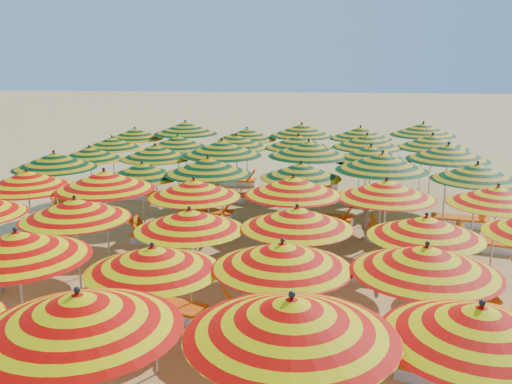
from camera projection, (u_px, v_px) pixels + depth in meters
The scene contains 66 objects.
ground at pixel (254, 257), 14.68m from camera, with size 120.00×120.00×0.00m, color #DAAF61.
umbrella_2 at pixel (79, 312), 6.54m from camera, with size 2.77×2.77×2.55m.
umbrella_3 at pixel (291, 317), 6.32m from camera, with size 2.54×2.54×2.60m.
umbrella_4 at pixel (480, 324), 6.47m from camera, with size 3.03×3.03×2.44m.
umbrella_7 at pixel (17, 245), 9.02m from camera, with size 2.74×2.74×2.47m.
umbrella_8 at pixel (153, 259), 8.89m from camera, with size 2.40×2.40×2.28m.
umbrella_9 at pixel (282, 255), 8.84m from camera, with size 2.71×2.71×2.35m.
umbrella_10 at pixel (426, 259), 8.55m from camera, with size 2.96×2.96×2.41m.
umbrella_13 at pixel (75, 209), 11.43m from camera, with size 2.29×2.29×2.36m.
umbrella_14 at pixel (189, 220), 10.98m from camera, with size 2.55×2.55×2.27m.
umbrella_15 at pixel (297, 218), 10.93m from camera, with size 2.22×2.22×2.33m.
umbrella_16 at pixel (426, 227), 10.51m from camera, with size 2.64×2.64×2.28m.
umbrella_18 at pixel (27, 180), 13.66m from camera, with size 2.83×2.83×2.44m.
umbrella_19 at pixel (104, 180), 13.37m from camera, with size 3.14×3.14×2.51m.
umbrella_20 at pixel (194, 188), 13.26m from camera, with size 2.76×2.76×2.33m.
umbrella_21 at pixel (293, 186), 13.11m from camera, with size 2.46×2.46×2.43m.
umbrella_22 at pixel (386, 189), 12.91m from camera, with size 2.92×2.92×2.40m.
umbrella_23 at pixel (498, 195), 12.60m from camera, with size 2.70×2.70×2.33m.
umbrella_24 at pixel (54, 160), 15.92m from camera, with size 2.56×2.56×2.48m.
umbrella_25 at pixel (142, 170), 15.51m from camera, with size 2.62×2.62×2.27m.
umbrella_26 at pixel (208, 166), 15.17m from camera, with size 2.84×2.84×2.48m.
umbrella_27 at pixel (301, 170), 15.27m from camera, with size 2.59×2.59×2.32m.
umbrella_28 at pixel (382, 162), 14.93m from camera, with size 2.69×2.69×2.65m.
umbrella_29 at pixel (477, 172), 14.54m from camera, with size 2.52×2.52×2.44m.
umbrella_30 at pixel (90, 153), 18.09m from camera, with size 2.50×2.50×2.27m.
umbrella_31 at pixel (155, 152), 17.78m from camera, with size 2.49×2.49×2.38m.
umbrella_32 at pixel (222, 148), 17.27m from camera, with size 2.81×2.81×2.62m.
umbrella_33 at pixel (309, 149), 17.13m from camera, with size 2.73×2.73×2.61m.
umbrella_34 at pixel (371, 153), 16.92m from camera, with size 3.00×3.00×2.50m.
umbrella_35 at pixel (448, 152), 16.70m from camera, with size 2.98×2.98×2.58m.
umbrella_36 at pixel (112, 143), 20.19m from camera, with size 2.33×2.33×2.26m.
umbrella_37 at pixel (178, 142), 19.73m from camera, with size 2.71×2.71×2.38m.
umbrella_38 at pixel (236, 141), 19.63m from camera, with size 3.02×3.02×2.42m.
umbrella_39 at pixel (298, 142), 19.33m from camera, with size 2.34×2.34×2.46m.
umbrella_40 at pixel (367, 141), 19.18m from camera, with size 2.77×2.77×2.50m.
umbrella_41 at pixel (432, 141), 18.99m from camera, with size 2.82×2.82×2.53m.
umbrella_42 at pixel (135, 134), 22.09m from camera, with size 2.66×2.66×2.31m.
umbrella_43 at pixel (185, 128), 21.77m from camera, with size 3.24×3.24×2.61m.
umbrella_44 at pixel (247, 134), 21.68m from camera, with size 2.46×2.46×2.37m.
umbrella_45 at pixel (302, 130), 21.54m from camera, with size 2.53×2.53×2.56m.
umbrella_46 at pixel (361, 133), 21.27m from camera, with size 2.41×2.41×2.48m.
umbrella_47 at pixel (423, 129), 21.31m from camera, with size 2.80×2.80×2.62m.
lounger_3 at pixel (69, 353), 9.70m from camera, with size 1.82×1.17×0.69m.
lounger_4 at pixel (449, 375), 9.05m from camera, with size 1.82×1.20×0.69m.
lounger_6 at pixel (163, 307), 11.47m from camera, with size 1.83×1.13×0.69m.
lounger_7 at pixel (265, 311), 11.26m from camera, with size 1.82×1.22×0.69m.
lounger_8 at pixel (451, 320), 10.91m from camera, with size 1.77×0.69×0.69m.
lounger_9 at pixel (507, 321), 10.87m from camera, with size 1.83×1.07×0.69m.
lounger_10 at pixel (16, 255), 14.39m from camera, with size 1.82×0.94×0.69m.
lounger_11 at pixel (361, 272), 13.25m from camera, with size 1.81×0.87×0.69m.
lounger_12 at pixel (161, 237), 15.73m from camera, with size 1.78×0.73×0.69m.
lounger_13 at pixel (193, 235), 15.91m from camera, with size 1.78×0.74×0.69m.
lounger_14 at pixel (396, 238), 15.65m from camera, with size 1.82×1.23×0.69m.
lounger_15 at pixel (488, 244), 15.16m from camera, with size 1.83×1.07×0.69m.
lounger_16 at pixel (74, 210), 18.44m from camera, with size 1.82×1.19×0.69m.
lounger_17 at pixel (208, 214), 17.99m from camera, with size 1.78×0.73×0.69m.
lounger_18 at pixel (327, 219), 17.44m from camera, with size 1.82×1.00×0.69m.
lounger_19 at pixel (461, 220), 17.30m from camera, with size 1.81×0.92×0.69m.
lounger_20 at pixel (128, 194), 20.51m from camera, with size 1.78×0.73×0.69m.
lounger_21 at pixel (196, 196), 20.16m from camera, with size 1.78×0.75×0.69m.
lounger_22 at pixel (220, 197), 20.09m from camera, with size 1.76×0.67×0.69m.
lounger_23 at pixel (283, 198), 19.91m from camera, with size 1.83×1.15×0.69m.
lounger_24 at pixel (347, 199), 19.75m from camera, with size 1.83×1.04×0.69m.
lounger_25 at pixel (235, 182), 22.43m from camera, with size 1.74×0.60×0.69m.
lounger_26 at pixel (314, 184), 21.99m from camera, with size 1.80×0.85×0.69m.
beachgoer_a at pixel (366, 218), 15.75m from camera, with size 0.48×0.32×1.32m, color tan.
Camera 1 is at (1.45, -13.77, 5.16)m, focal length 40.00 mm.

